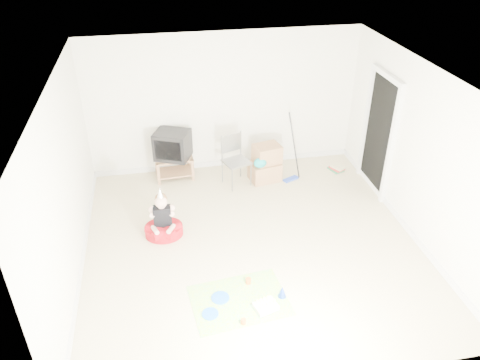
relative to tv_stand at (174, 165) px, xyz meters
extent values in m
plane|color=beige|center=(1.01, -2.18, -0.26)|extent=(5.00, 5.00, 0.00)
cube|color=black|center=(3.49, -0.98, 0.77)|extent=(0.02, 0.90, 2.05)
cube|color=#8E6240|center=(0.00, 0.00, 0.16)|extent=(0.71, 0.47, 0.03)
cube|color=#8E6240|center=(0.00, 0.00, -0.14)|extent=(0.71, 0.47, 0.03)
cube|color=#8E6240|center=(-0.30, -0.20, -0.04)|extent=(0.05, 0.05, 0.43)
cube|color=#8E6240|center=(0.32, -0.17, -0.04)|extent=(0.05, 0.05, 0.43)
cube|color=#8E6240|center=(-0.32, 0.17, -0.04)|extent=(0.05, 0.05, 0.43)
cube|color=#8E6240|center=(0.30, 0.20, -0.04)|extent=(0.05, 0.05, 0.43)
cube|color=black|center=(0.00, 0.00, 0.43)|extent=(0.74, 0.69, 0.51)
cube|color=gray|center=(1.10, -0.44, 0.20)|extent=(0.54, 0.53, 0.03)
cylinder|color=gray|center=(0.91, -0.51, 0.22)|extent=(0.02, 0.02, 0.95)
cylinder|color=gray|center=(1.28, -0.38, 0.22)|extent=(0.02, 0.02, 0.95)
cube|color=#A5774F|center=(1.64, -0.38, -0.08)|extent=(0.60, 0.50, 0.35)
cube|color=#A5774F|center=(1.68, -0.34, 0.26)|extent=(0.54, 0.47, 0.33)
ellipsoid|color=#0D9297|center=(1.51, -0.53, 0.19)|extent=(0.23, 0.16, 0.19)
cube|color=blue|center=(2.12, -0.49, -0.24)|extent=(0.32, 0.22, 0.03)
cylinder|color=black|center=(2.12, -0.49, 0.37)|extent=(0.19, 0.38, 1.19)
cube|color=#28794B|center=(3.09, -0.30, -0.24)|extent=(0.29, 0.33, 0.03)
cube|color=red|center=(3.09, -0.30, -0.21)|extent=(0.29, 0.32, 0.03)
cube|color=#C6BD8B|center=(3.09, -0.30, -0.18)|extent=(0.29, 0.31, 0.03)
cylinder|color=#A80F18|center=(-0.29, -1.72, -0.18)|extent=(0.63, 0.63, 0.16)
cube|color=black|center=(-0.29, -1.72, 0.08)|extent=(0.28, 0.17, 0.36)
sphere|color=#DCA993|center=(-0.29, -1.72, 0.36)|extent=(0.20, 0.20, 0.19)
cone|color=white|center=(-0.29, -1.72, 0.52)|extent=(0.10, 0.10, 0.14)
cube|color=#DA2D88|center=(0.61, -3.32, -0.25)|extent=(1.33, 1.03, 0.01)
cube|color=white|center=(0.91, -3.53, -0.21)|extent=(0.34, 0.30, 0.08)
cube|color=#3CA964|center=(0.91, -3.53, -0.25)|extent=(0.34, 0.30, 0.01)
cylinder|color=beige|center=(0.83, -3.60, -0.14)|extent=(0.01, 0.01, 0.07)
cylinder|color=beige|center=(0.88, -3.59, -0.14)|extent=(0.01, 0.01, 0.07)
cylinder|color=beige|center=(0.92, -3.57, -0.14)|extent=(0.01, 0.01, 0.07)
cylinder|color=beige|center=(0.97, -3.56, -0.14)|extent=(0.01, 0.01, 0.07)
cylinder|color=beige|center=(1.02, -3.54, -0.14)|extent=(0.01, 0.01, 0.07)
cylinder|color=beige|center=(0.80, -3.51, -0.14)|extent=(0.01, 0.01, 0.07)
cylinder|color=beige|center=(0.85, -3.50, -0.14)|extent=(0.01, 0.01, 0.07)
cylinder|color=beige|center=(0.90, -3.49, -0.14)|extent=(0.01, 0.01, 0.07)
cylinder|color=beige|center=(0.95, -3.47, -0.14)|extent=(0.01, 0.01, 0.07)
cylinder|color=blue|center=(0.37, -3.24, -0.24)|extent=(0.33, 0.33, 0.01)
cylinder|color=blue|center=(0.20, -3.49, -0.25)|extent=(0.24, 0.24, 0.01)
cylinder|color=#DA5718|center=(0.78, -3.03, -0.21)|extent=(0.09, 0.09, 0.08)
cylinder|color=#DA5718|center=(0.59, -3.71, -0.21)|extent=(0.09, 0.09, 0.07)
cone|color=blue|center=(1.18, -3.35, -0.17)|extent=(0.14, 0.14, 0.17)
camera|label=1|loc=(-0.21, -7.66, 4.27)|focal=35.00mm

